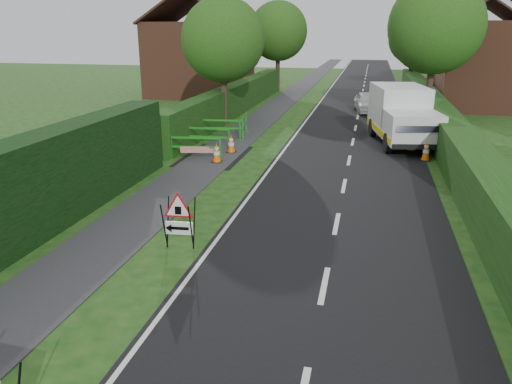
{
  "coord_description": "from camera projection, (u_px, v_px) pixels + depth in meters",
  "views": [
    {
      "loc": [
        3.16,
        -8.26,
        5.07
      ],
      "look_at": [
        0.34,
        4.12,
        0.88
      ],
      "focal_mm": 35.0,
      "sensor_mm": 36.0,
      "label": 1
    }
  ],
  "objects": [
    {
      "name": "redwhite_plank",
      "position": [
        199.0,
        161.0,
        20.03
      ],
      "size": [
        1.48,
        0.34,
        0.25
      ],
      "primitive_type": "cube",
      "rotation": [
        0.0,
        0.0,
        0.2
      ],
      "color": "red",
      "rests_on": "ground"
    },
    {
      "name": "house_east_a",
      "position": [
        496.0,
        63.0,
        32.61
      ],
      "size": [
        7.5,
        7.4,
        7.88
      ],
      "color": "brown",
      "rests_on": "ground"
    },
    {
      "name": "traffic_cone_4",
      "position": [
        231.0,
        144.0,
        21.21
      ],
      "size": [
        0.38,
        0.38,
        0.79
      ],
      "color": "black",
      "rests_on": "ground"
    },
    {
      "name": "house_west",
      "position": [
        201.0,
        57.0,
        38.89
      ],
      "size": [
        7.5,
        7.4,
        7.88
      ],
      "color": "brown",
      "rests_on": "ground"
    },
    {
      "name": "footpath",
      "position": [
        298.0,
        90.0,
        42.95
      ],
      "size": [
        2.0,
        90.0,
        0.02
      ],
      "primitive_type": "cube",
      "color": "#2D2D30",
      "rests_on": "ground"
    },
    {
      "name": "tree_fw",
      "position": [
        278.0,
        31.0,
        40.85
      ],
      "size": [
        4.8,
        4.8,
        7.24
      ],
      "color": "#2D2116",
      "rests_on": "ground"
    },
    {
      "name": "tree_ne",
      "position": [
        436.0,
        26.0,
        27.31
      ],
      "size": [
        5.2,
        5.2,
        7.79
      ],
      "color": "#2D2116",
      "rests_on": "ground"
    },
    {
      "name": "tree_fe",
      "position": [
        414.0,
        39.0,
        42.42
      ],
      "size": [
        4.2,
        4.2,
        6.33
      ],
      "color": "#2D2116",
      "rests_on": "ground"
    },
    {
      "name": "triangle_sign",
      "position": [
        177.0,
        216.0,
        11.77
      ],
      "size": [
        0.9,
        0.9,
        1.21
      ],
      "rotation": [
        0.0,
        0.0,
        0.09
      ],
      "color": "black",
      "rests_on": "ground"
    },
    {
      "name": "hedge_west_far",
      "position": [
        236.0,
        113.0,
        31.33
      ],
      "size": [
        1.0,
        24.0,
        1.8
      ],
      "primitive_type": "cube",
      "color": "#14380F",
      "rests_on": "ground"
    },
    {
      "name": "hedge_east",
      "position": [
        440.0,
        142.0,
        23.35
      ],
      "size": [
        1.2,
        50.0,
        1.5
      ],
      "primitive_type": "cube",
      "color": "#14380F",
      "rests_on": "ground"
    },
    {
      "name": "hatchback_car",
      "position": [
        367.0,
        102.0,
        31.48
      ],
      "size": [
        1.98,
        3.84,
        1.25
      ],
      "primitive_type": "imported",
      "rotation": [
        0.0,
        0.0,
        0.14
      ],
      "color": "silver",
      "rests_on": "ground"
    },
    {
      "name": "ped_barrier_0",
      "position": [
        196.0,
        145.0,
        19.89
      ],
      "size": [
        2.09,
        0.58,
        1.0
      ],
      "rotation": [
        0.0,
        0.0,
        0.11
      ],
      "color": "#188719",
      "rests_on": "ground"
    },
    {
      "name": "works_van",
      "position": [
        402.0,
        114.0,
        22.65
      ],
      "size": [
        3.16,
        5.87,
        2.54
      ],
      "rotation": [
        0.0,
        0.0,
        0.19
      ],
      "color": "silver",
      "rests_on": "ground"
    },
    {
      "name": "traffic_cone_3",
      "position": [
        217.0,
        153.0,
        19.65
      ],
      "size": [
        0.38,
        0.38,
        0.79
      ],
      "color": "black",
      "rests_on": "ground"
    },
    {
      "name": "tree_nw",
      "position": [
        223.0,
        40.0,
        26.14
      ],
      "size": [
        4.4,
        4.4,
        6.7
      ],
      "color": "#2D2116",
      "rests_on": "ground"
    },
    {
      "name": "traffic_cone_2",
      "position": [
        409.0,
        131.0,
        23.83
      ],
      "size": [
        0.38,
        0.38,
        0.79
      ],
      "color": "black",
      "rests_on": "ground"
    },
    {
      "name": "traffic_cone_1",
      "position": [
        412.0,
        142.0,
        21.5
      ],
      "size": [
        0.38,
        0.38,
        0.79
      ],
      "color": "black",
      "rests_on": "ground"
    },
    {
      "name": "ground",
      "position": [
        193.0,
        296.0,
        9.9
      ],
      "size": [
        120.0,
        120.0,
        0.0
      ],
      "primitive_type": "plane",
      "color": "#154112",
      "rests_on": "ground"
    },
    {
      "name": "ped_barrier_1",
      "position": [
        207.0,
        135.0,
        21.75
      ],
      "size": [
        2.06,
        0.38,
        1.0
      ],
      "rotation": [
        0.0,
        0.0,
        0.01
      ],
      "color": "#188719",
      "rests_on": "ground"
    },
    {
      "name": "ped_barrier_3",
      "position": [
        243.0,
        123.0,
        24.41
      ],
      "size": [
        0.55,
        2.08,
        1.0
      ],
      "rotation": [
        0.0,
        0.0,
        1.67
      ],
      "color": "#188719",
      "rests_on": "ground"
    },
    {
      "name": "house_east_b",
      "position": [
        473.0,
        53.0,
        45.36
      ],
      "size": [
        7.5,
        7.4,
        7.88
      ],
      "color": "brown",
      "rests_on": "ground"
    },
    {
      "name": "ped_barrier_2",
      "position": [
        222.0,
        126.0,
        23.64
      ],
      "size": [
        2.09,
        0.58,
        1.0
      ],
      "rotation": [
        0.0,
        0.0,
        0.11
      ],
      "color": "#188719",
      "rests_on": "ground"
    },
    {
      "name": "traffic_cone_0",
      "position": [
        426.0,
        151.0,
        19.93
      ],
      "size": [
        0.38,
        0.38,
        0.79
      ],
      "color": "black",
      "rests_on": "ground"
    },
    {
      "name": "road_surface",
      "position": [
        363.0,
        92.0,
        41.79
      ],
      "size": [
        6.0,
        90.0,
        0.02
      ],
      "primitive_type": "cube",
      "color": "black",
      "rests_on": "ground"
    }
  ]
}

